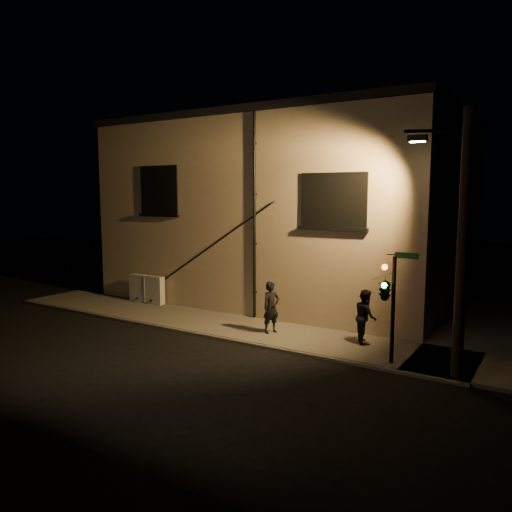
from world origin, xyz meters
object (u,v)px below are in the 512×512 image
Objects in this scene: traffic_signal at (386,289)px; streetlamp_pole at (460,240)px; utility_cabinet at (147,289)px; pedestrian_b at (366,316)px; pedestrian_a at (271,307)px.

streetlamp_pole reaches higher than traffic_signal.
utility_cabinet is 0.58× the size of traffic_signal.
traffic_signal is at bearing -174.07° from pedestrian_b.
traffic_signal is 2.55m from streetlamp_pole.
pedestrian_a reaches higher than utility_cabinet.
pedestrian_b is 0.25× the size of streetlamp_pole.
utility_cabinet is 0.26× the size of streetlamp_pole.
traffic_signal is at bearing -77.13° from pedestrian_a.
pedestrian_a is 0.56× the size of traffic_signal.
pedestrian_a is at bearing 170.83° from streetlamp_pole.
utility_cabinet is at bearing 56.70° from pedestrian_b.
pedestrian_a is 7.27m from streetlamp_pole.
pedestrian_a is 1.02× the size of pedestrian_b.
traffic_signal is at bearing -11.05° from utility_cabinet.
pedestrian_a is 0.25× the size of streetlamp_pole.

